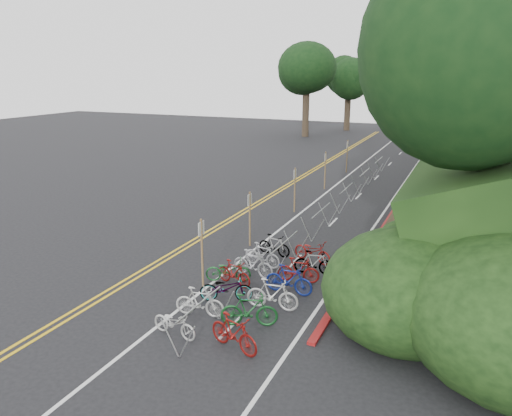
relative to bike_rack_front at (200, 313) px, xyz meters
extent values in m
plane|color=black|center=(-2.54, 2.85, -0.79)|extent=(120.00, 120.00, 0.00)
cube|color=gold|center=(-4.69, 12.85, -0.79)|extent=(0.12, 80.00, 0.01)
cube|color=gold|center=(-4.39, 12.85, -0.79)|extent=(0.12, 80.00, 0.01)
cube|color=silver|center=(-1.54, 12.85, -0.79)|extent=(0.12, 80.00, 0.01)
cube|color=silver|center=(2.66, 12.85, -0.79)|extent=(0.12, 80.00, 0.01)
cube|color=silver|center=(0.56, 0.85, -0.79)|extent=(0.10, 1.60, 0.01)
cube|color=silver|center=(0.56, 6.85, -0.79)|extent=(0.10, 1.60, 0.01)
cube|color=silver|center=(0.56, 12.85, -0.79)|extent=(0.10, 1.60, 0.01)
cube|color=silver|center=(0.56, 18.85, -0.79)|extent=(0.10, 1.60, 0.01)
cube|color=silver|center=(0.56, 24.85, -0.79)|extent=(0.10, 1.60, 0.01)
cube|color=silver|center=(0.56, 30.85, -0.79)|extent=(0.10, 1.60, 0.01)
cube|color=silver|center=(0.56, 36.85, -0.79)|extent=(0.10, 1.60, 0.01)
cube|color=maroon|center=(3.16, 14.85, -0.74)|extent=(0.25, 28.00, 0.10)
cube|color=#382819|center=(3.86, 24.85, -0.71)|extent=(1.40, 44.00, 0.16)
ellipsoid|color=#284C19|center=(4.66, 5.85, 0.25)|extent=(2.00, 2.80, 1.60)
ellipsoid|color=#284C19|center=(5.46, 10.85, 0.76)|extent=(2.60, 3.64, 2.08)
ellipsoid|color=#284C19|center=(6.66, 16.85, 1.20)|extent=(2.20, 3.08, 1.76)
ellipsoid|color=#284C19|center=(5.26, 22.85, 0.77)|extent=(3.00, 4.20, 2.40)
ellipsoid|color=#284C19|center=(5.96, 28.85, 0.93)|extent=(2.40, 3.36, 1.92)
ellipsoid|color=#284C19|center=(7.26, 32.85, 1.62)|extent=(2.80, 3.92, 2.24)
ellipsoid|color=#284C19|center=(4.46, 8.85, 0.11)|extent=(1.80, 2.52, 1.44)
ellipsoid|color=#284C19|center=(7.46, 20.85, 1.81)|extent=(3.20, 4.48, 2.56)
ellipsoid|color=black|center=(5.46, 3.35, 0.42)|extent=(5.28, 6.16, 3.52)
cylinder|color=#2D2319|center=(6.96, 5.85, 3.07)|extent=(0.78, 0.78, 5.33)
ellipsoid|color=black|center=(6.96, 5.85, 7.92)|extent=(7.28, 7.28, 6.92)
cylinder|color=#2D2319|center=(-11.54, 44.85, 1.87)|extent=(0.78, 0.78, 5.33)
ellipsoid|color=black|center=(-11.54, 44.85, 6.72)|extent=(7.28, 7.28, 6.92)
cylinder|color=#2D2319|center=(-8.54, 52.85, 1.67)|extent=(0.76, 0.76, 4.92)
ellipsoid|color=black|center=(-8.54, 52.85, 6.04)|extent=(6.37, 6.37, 6.05)
cylinder|color=#949597|center=(0.00, 0.00, 0.29)|extent=(0.05, 2.56, 0.05)
cylinder|color=#949597|center=(-0.28, -1.18, -0.25)|extent=(0.55, 0.04, 1.07)
cylinder|color=#949597|center=(0.28, -1.18, -0.25)|extent=(0.55, 0.04, 1.07)
cylinder|color=#949597|center=(-0.28, 1.18, -0.25)|extent=(0.55, 0.04, 1.07)
cylinder|color=#949597|center=(0.28, 1.18, -0.25)|extent=(0.55, 0.04, 1.07)
cylinder|color=#949597|center=(0.46, 5.85, 0.36)|extent=(0.05, 3.00, 0.05)
cylinder|color=#949597|center=(0.18, 4.45, -0.22)|extent=(0.58, 0.04, 1.13)
cylinder|color=#949597|center=(0.74, 4.45, -0.22)|extent=(0.58, 0.04, 1.13)
cylinder|color=#949597|center=(0.18, 7.25, -0.22)|extent=(0.58, 0.04, 1.13)
cylinder|color=#949597|center=(0.74, 7.25, -0.22)|extent=(0.58, 0.04, 1.13)
cylinder|color=#949597|center=(0.46, 10.85, 0.36)|extent=(0.05, 3.00, 0.05)
cylinder|color=#949597|center=(0.18, 9.45, -0.22)|extent=(0.58, 0.04, 1.13)
cylinder|color=#949597|center=(0.74, 9.45, -0.22)|extent=(0.58, 0.04, 1.13)
cylinder|color=#949597|center=(0.18, 12.25, -0.22)|extent=(0.58, 0.04, 1.13)
cylinder|color=#949597|center=(0.74, 12.25, -0.22)|extent=(0.58, 0.04, 1.13)
cylinder|color=#949597|center=(0.46, 15.85, 0.36)|extent=(0.05, 3.00, 0.05)
cylinder|color=#949597|center=(0.18, 14.45, -0.22)|extent=(0.58, 0.04, 1.13)
cylinder|color=#949597|center=(0.74, 14.45, -0.22)|extent=(0.58, 0.04, 1.13)
cylinder|color=#949597|center=(0.18, 17.25, -0.22)|extent=(0.58, 0.04, 1.13)
cylinder|color=#949597|center=(0.74, 17.25, -0.22)|extent=(0.58, 0.04, 1.13)
cylinder|color=#949597|center=(0.46, 20.85, 0.36)|extent=(0.05, 3.00, 0.05)
cylinder|color=#949597|center=(0.18, 19.45, -0.22)|extent=(0.58, 0.04, 1.13)
cylinder|color=#949597|center=(0.74, 19.45, -0.22)|extent=(0.58, 0.04, 1.13)
cylinder|color=#949597|center=(0.18, 22.25, -0.22)|extent=(0.58, 0.04, 1.13)
cylinder|color=#949597|center=(0.74, 22.25, -0.22)|extent=(0.58, 0.04, 1.13)
cylinder|color=#949597|center=(0.46, 25.85, 0.36)|extent=(0.05, 3.00, 0.05)
cylinder|color=#949597|center=(0.18, 24.45, -0.22)|extent=(0.58, 0.04, 1.13)
cylinder|color=#949597|center=(0.74, 24.45, -0.22)|extent=(0.58, 0.04, 1.13)
cylinder|color=#949597|center=(0.18, 27.25, -0.22)|extent=(0.58, 0.04, 1.13)
cylinder|color=#949597|center=(0.74, 27.25, -0.22)|extent=(0.58, 0.04, 1.13)
cylinder|color=brown|center=(-1.67, 3.11, 0.51)|extent=(0.08, 0.08, 2.61)
cube|color=silver|center=(-1.67, 3.11, 1.46)|extent=(0.02, 0.40, 0.50)
cylinder|color=brown|center=(-1.94, 7.85, 0.46)|extent=(0.08, 0.08, 2.50)
cube|color=silver|center=(-1.94, 7.85, 1.36)|extent=(0.02, 0.40, 0.50)
cylinder|color=brown|center=(-1.94, 13.85, 0.46)|extent=(0.08, 0.08, 2.50)
cube|color=silver|center=(-1.94, 13.85, 1.36)|extent=(0.02, 0.40, 0.50)
cylinder|color=brown|center=(-1.94, 19.85, 0.46)|extent=(0.08, 0.08, 2.50)
cube|color=silver|center=(-1.94, 19.85, 1.36)|extent=(0.02, 0.40, 0.50)
cylinder|color=brown|center=(-1.94, 25.85, 0.46)|extent=(0.08, 0.08, 2.50)
cube|color=silver|center=(-1.94, 25.85, 1.36)|extent=(0.02, 0.40, 0.50)
imported|color=#144C1E|center=(-1.07, 3.97, -0.35)|extent=(1.18, 1.79, 0.89)
imported|color=beige|center=(-0.74, -0.24, -0.37)|extent=(0.80, 1.66, 0.84)
imported|color=maroon|center=(1.22, -0.23, -0.26)|extent=(1.05, 1.85, 1.07)
imported|color=beige|center=(-0.67, 1.14, -0.30)|extent=(0.73, 1.70, 0.99)
imported|color=#144C1E|center=(1.05, 1.19, -0.25)|extent=(1.11, 1.85, 1.07)
imported|color=slate|center=(-0.38, 2.45, -0.31)|extent=(1.27, 1.94, 0.96)
imported|color=beige|center=(1.29, 2.52, -0.26)|extent=(0.69, 1.82, 1.07)
imported|color=maroon|center=(-0.73, 3.77, -0.33)|extent=(0.83, 1.61, 0.93)
imported|color=navy|center=(1.38, 3.86, -0.26)|extent=(0.55, 1.78, 1.06)
imported|color=#9E9EA3|center=(-0.40, 4.74, -0.27)|extent=(0.69, 1.79, 1.05)
imported|color=maroon|center=(1.36, 4.93, -0.31)|extent=(0.69, 1.65, 0.96)
imported|color=#9E9EA3|center=(-0.47, 5.81, -0.30)|extent=(0.72, 1.68, 0.98)
imported|color=slate|center=(1.67, 5.91, -0.32)|extent=(0.71, 1.63, 0.95)
imported|color=slate|center=(-0.48, 7.15, -0.33)|extent=(0.69, 1.58, 0.92)
imported|color=maroon|center=(1.22, 7.11, -0.33)|extent=(1.13, 1.88, 0.93)
camera|label=1|loc=(6.84, -11.47, 6.90)|focal=35.00mm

